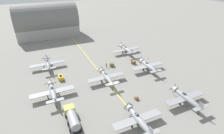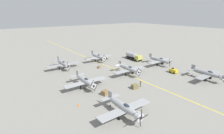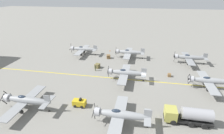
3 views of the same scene
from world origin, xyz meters
name	(u,v)px [view 2 (image 2 of 3)]	position (x,y,z in m)	size (l,w,h in m)	color
ground_plane	(118,71)	(0.00, 0.00, 0.00)	(400.00, 400.00, 0.00)	gray
taxiway_stripe	(118,71)	(0.00, 0.00, 0.00)	(0.30, 160.00, 0.01)	yellow
airplane_near_center	(98,56)	(-0.93, -14.48, 2.01)	(12.00, 9.98, 3.65)	#929597
airplane_near_right	(63,63)	(14.52, -13.14, 2.01)	(12.00, 9.98, 3.76)	gray
airplane_mid_right	(85,81)	(15.91, 5.98, 2.01)	(12.00, 9.98, 3.65)	#949699
airplane_mid_left	(159,60)	(-16.84, 4.18, 2.01)	(12.00, 9.98, 3.75)	#939598
airplane_far_right	(124,107)	(16.33, 22.55, 2.01)	(12.00, 9.98, 3.80)	#929497
airplane_far_left	(207,74)	(-16.05, 22.60, 2.01)	(12.00, 9.98, 3.65)	gray
airplane_mid_center	(129,69)	(-0.34, 5.20, 2.01)	(12.00, 9.98, 3.65)	#919496
fuel_tanker	(134,56)	(-14.17, -7.27, 1.51)	(2.68, 8.00, 2.98)	black
tow_tractor	(173,71)	(-13.23, 12.96, 0.79)	(1.57, 2.60, 1.79)	gold
ground_crew_walking	(141,83)	(3.58, 14.43, 1.02)	(0.41, 0.41, 1.87)	#515638
supply_crate_by_tanker	(135,86)	(5.71, 14.43, 0.63)	(1.51, 1.26, 1.26)	brown
supply_crate_mid_lane	(99,67)	(3.78, -6.12, 0.41)	(0.99, 0.82, 0.82)	brown
supply_crate_outboard	(105,93)	(14.17, 12.81, 0.61)	(1.46, 1.22, 1.22)	brown
traffic_cone	(78,105)	(21.79, 13.86, 0.28)	(0.36, 0.36, 0.55)	orange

